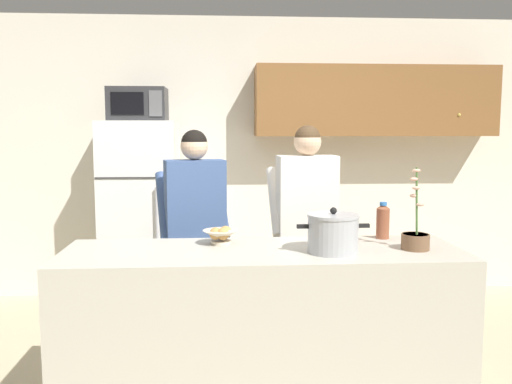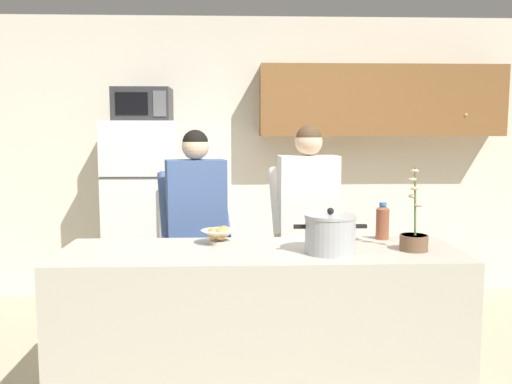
% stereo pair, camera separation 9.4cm
% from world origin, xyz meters
% --- Properties ---
extents(back_wall_unit, '(6.00, 0.48, 2.60)m').
position_xyz_m(back_wall_unit, '(0.24, 2.25, 1.41)').
color(back_wall_unit, silver).
rests_on(back_wall_unit, ground).
extents(kitchen_island, '(2.16, 0.68, 0.92)m').
position_xyz_m(kitchen_island, '(0.00, 0.00, 0.46)').
color(kitchen_island, '#BCB7A8').
rests_on(kitchen_island, ground).
extents(refrigerator, '(0.64, 0.68, 1.64)m').
position_xyz_m(refrigerator, '(-0.92, 1.85, 0.82)').
color(refrigerator, white).
rests_on(refrigerator, ground).
extents(microwave, '(0.48, 0.37, 0.28)m').
position_xyz_m(microwave, '(-0.92, 1.83, 1.78)').
color(microwave, '#2D2D30').
rests_on(microwave, refrigerator).
extents(person_near_pot, '(0.54, 0.48, 1.56)m').
position_xyz_m(person_near_pot, '(-0.40, 0.79, 0.97)').
color(person_near_pot, '#33384C').
rests_on(person_near_pot, ground).
extents(person_by_sink, '(0.51, 0.43, 1.59)m').
position_xyz_m(person_by_sink, '(0.37, 0.81, 0.99)').
color(person_by_sink, black).
rests_on(person_by_sink, ground).
extents(cooking_pot, '(0.39, 0.27, 0.24)m').
position_xyz_m(cooking_pot, '(0.36, -0.09, 1.02)').
color(cooking_pot, '#ADAFB5').
rests_on(cooking_pot, kitchen_island).
extents(coffee_mug, '(0.13, 0.09, 0.10)m').
position_xyz_m(coffee_mug, '(0.47, 0.22, 0.97)').
color(coffee_mug, red).
rests_on(coffee_mug, kitchen_island).
extents(bread_bowl, '(0.21, 0.21, 0.10)m').
position_xyz_m(bread_bowl, '(-0.22, 0.16, 0.97)').
color(bread_bowl, beige).
rests_on(bread_bowl, kitchen_island).
extents(bottle_near_edge, '(0.08, 0.08, 0.22)m').
position_xyz_m(bottle_near_edge, '(0.74, 0.26, 1.03)').
color(bottle_near_edge, brown).
rests_on(bottle_near_edge, kitchen_island).
extents(potted_orchid, '(0.15, 0.15, 0.44)m').
position_xyz_m(potted_orchid, '(0.82, -0.05, 0.99)').
color(potted_orchid, brown).
rests_on(potted_orchid, kitchen_island).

